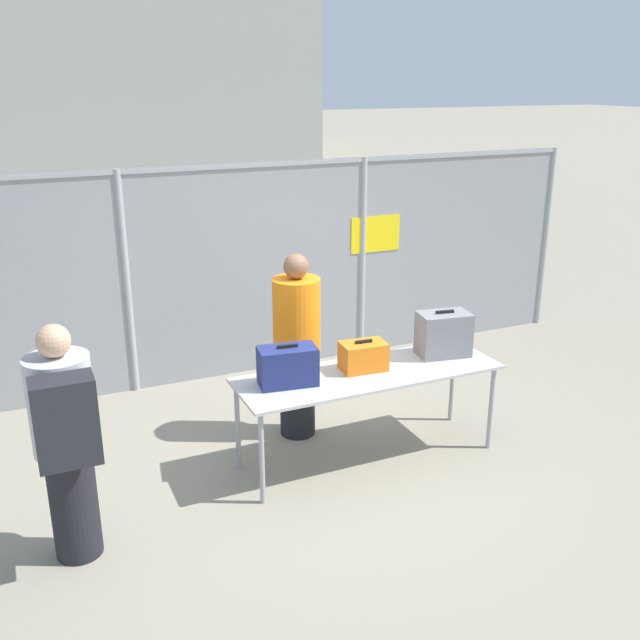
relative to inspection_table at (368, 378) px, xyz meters
The scene contains 10 objects.
ground_plane 0.75m from the inspection_table, behind, with size 120.00×120.00×0.00m, color gray.
fence_section 2.22m from the inspection_table, 95.76° to the left, with size 7.79×0.07×2.22m.
inspection_table is the anchor object (origin of this frame).
suitcase_navy 0.71m from the inspection_table, behind, with size 0.47×0.30×0.33m.
suitcase_orange 0.18m from the inspection_table, 105.60° to the left, with size 0.38×0.26×0.25m.
suitcase_grey 0.79m from the inspection_table, ahead, with size 0.47×0.34×0.40m.
traveler_hooded 2.39m from the inspection_table, behind, with size 0.40×0.62×1.62m.
security_worker_near 0.74m from the inspection_table, 119.88° to the left, with size 0.41×0.41×1.64m.
utility_trailer 4.82m from the inspection_table, 63.61° to the left, with size 3.56×2.07×0.72m.
distant_hangar 25.60m from the inspection_table, 89.64° to the left, with size 16.85×11.21×5.83m.
Camera 1 is at (-2.29, -4.68, 3.03)m, focal length 40.00 mm.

